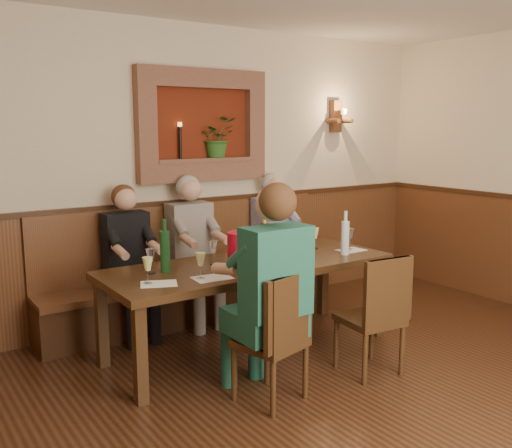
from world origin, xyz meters
The scene contains 30 objects.
room_shell centered at (0.00, 0.00, 1.89)m, with size 6.04×6.04×2.82m.
wainscoting centered at (0.00, 0.00, 0.59)m, with size 6.02×6.02×1.15m.
wall_niche centered at (0.24, 2.94, 1.81)m, with size 1.36×0.30×1.06m.
wall_sconce centered at (1.90, 2.93, 1.94)m, with size 0.25×0.20×0.35m.
dining_table centered at (0.00, 1.85, 0.68)m, with size 2.40×0.90×0.75m.
bench centered at (0.00, 2.79, 0.33)m, with size 3.00×0.45×1.11m.
chair_near_left centered at (-0.37, 1.03, 0.26)m, with size 0.49×0.49×0.91m.
chair_near_right centered at (0.51, 0.97, 0.27)m, with size 0.45×0.45×0.92m.
person_bench_left centered at (-0.69, 2.69, 0.55)m, with size 0.39×0.47×1.35m.
person_bench_mid centered at (-0.06, 2.69, 0.58)m, with size 0.41×0.50×1.40m.
person_bench_right centered at (0.90, 2.69, 0.57)m, with size 0.40×0.49×1.38m.
person_chair_front centered at (-0.37, 1.07, 0.62)m, with size 0.45×0.55×1.49m.
spittoon_bucket centered at (-0.11, 1.79, 0.89)m, with size 0.24×0.24×0.27m, color red.
wine_bottle_green_a centered at (0.20, 1.91, 0.91)m, with size 0.08×0.08×0.39m.
wine_bottle_green_b centered at (-0.70, 1.95, 0.92)m, with size 0.08×0.08×0.41m.
water_bottle centered at (0.84, 1.62, 0.90)m, with size 0.09×0.09×0.38m.
tasting_sheet_a centered at (-0.88, 1.67, 0.75)m, with size 0.25×0.18×0.00m, color white.
tasting_sheet_b centered at (0.09, 1.76, 0.75)m, with size 0.27×0.19×0.00m, color white.
tasting_sheet_c centered at (1.00, 1.72, 0.75)m, with size 0.25×0.18×0.00m, color white.
tasting_sheet_d centered at (-0.49, 1.60, 0.75)m, with size 0.28×0.20×0.00m, color white.
wine_glass_0 centered at (-0.04, 1.64, 0.85)m, with size 0.08×0.08×0.19m, color #DFDF85, non-canonical shape.
wine_glass_1 centered at (1.02, 1.75, 0.85)m, with size 0.08×0.08×0.19m, color white, non-canonical shape.
wine_glass_2 centered at (-0.57, 1.63, 0.85)m, with size 0.08×0.08×0.19m, color #DFDF85, non-canonical shape.
wine_glass_3 centered at (-0.15, 1.51, 0.85)m, with size 0.08×0.08×0.19m, color #DFDF85, non-canonical shape.
wine_glass_4 centered at (0.26, 1.94, 0.85)m, with size 0.08×0.08×0.19m, color #DFDF85, non-canonical shape.
wine_glass_5 centered at (-0.81, 1.97, 0.85)m, with size 0.08×0.08×0.19m, color white, non-canonical shape.
wine_glass_6 centered at (-0.27, 1.95, 0.85)m, with size 0.08×0.08×0.19m, color white, non-canonical shape.
wine_glass_7 centered at (0.78, 1.95, 0.85)m, with size 0.08×0.08×0.19m, color #DFDF85, non-canonical shape.
wine_glass_8 centered at (0.48, 1.67, 0.85)m, with size 0.08×0.08×0.19m, color white, non-canonical shape.
wine_glass_9 centered at (-0.94, 1.72, 0.85)m, with size 0.08×0.08×0.19m, color #DFDF85, non-canonical shape.
Camera 1 is at (-2.50, -1.91, 1.84)m, focal length 40.00 mm.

